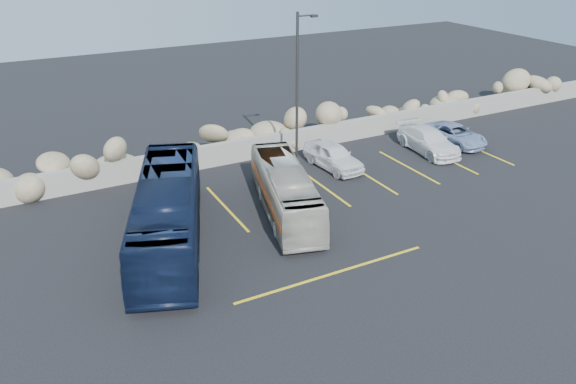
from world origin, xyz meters
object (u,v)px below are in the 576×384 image
tour_coach (168,212)px  car_d (455,134)px  lamppost (298,89)px  car_c (428,141)px  vintage_bus (285,190)px  car_a (333,156)px

tour_coach → car_d: size_ratio=2.44×
lamppost → tour_coach: bearing=-152.4°
car_d → lamppost: bearing=171.4°
tour_coach → car_c: 16.27m
car_c → lamppost: bearing=175.6°
vintage_bus → car_c: (10.64, 2.90, -0.44)m
car_d → vintage_bus: bearing=-169.4°
car_d → tour_coach: bearing=-172.9°
vintage_bus → car_a: (4.62, 3.40, -0.42)m
tour_coach → car_a: tour_coach is taller
vintage_bus → car_c: vintage_bus is taller
car_a → car_d: car_a is taller
tour_coach → car_c: tour_coach is taller
vintage_bus → tour_coach: (-5.33, -0.16, 0.29)m
lamppost → tour_coach: (-8.19, -4.28, -2.91)m
car_c → car_d: 2.27m
lamppost → car_c: 8.68m
lamppost → car_c: (7.78, -1.22, -3.65)m
vintage_bus → car_a: size_ratio=1.99×
vintage_bus → tour_coach: 5.34m
lamppost → car_a: lamppost is taller
lamppost → car_d: bearing=-5.3°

